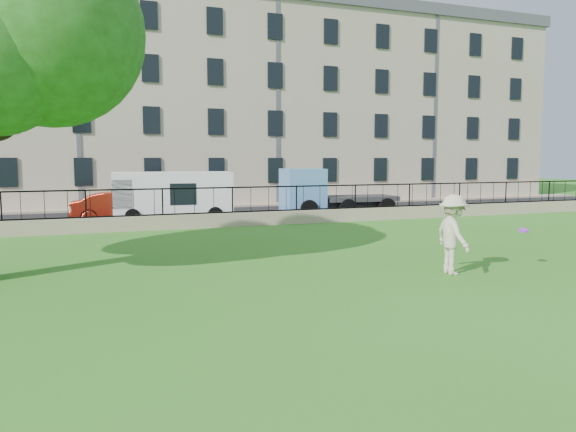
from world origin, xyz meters
name	(u,v)px	position (x,y,z in m)	size (l,w,h in m)	color
ground	(370,283)	(0.00, 0.00, 0.00)	(120.00, 120.00, 0.00)	#34761C
retaining_wall	(233,220)	(0.00, 12.00, 0.30)	(50.00, 0.40, 0.60)	tan
iron_railing	(232,200)	(0.00, 12.00, 1.15)	(50.00, 0.05, 1.13)	black
street	(208,216)	(0.00, 16.70, 0.01)	(60.00, 9.00, 0.01)	black
sidewalk	(188,207)	(0.00, 21.90, 0.06)	(60.00, 1.40, 0.12)	tan
building_row	(170,100)	(0.00, 27.57, 6.92)	(56.40, 10.40, 13.80)	#BCAA95
man	(453,234)	(2.50, 0.17, 1.02)	(1.32, 0.76, 2.04)	beige
frisbee	(523,230)	(4.70, 0.08, 1.04)	(0.27, 0.27, 0.03)	#9D26DC
red_sedan	(119,208)	(-4.50, 15.40, 0.69)	(1.47, 4.20, 1.39)	maroon
white_van	(173,196)	(-2.00, 15.40, 1.16)	(5.50, 2.15, 2.31)	white
blue_truck	(337,192)	(6.50, 14.96, 1.22)	(5.80, 2.06, 2.43)	#5D96DA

